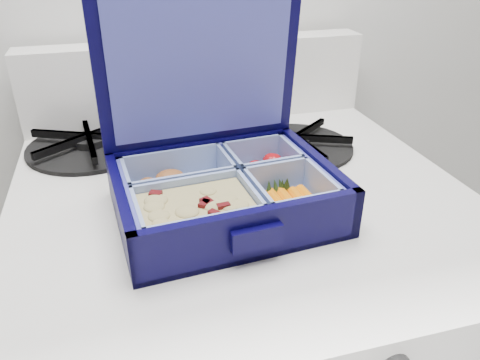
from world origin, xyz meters
name	(u,v)px	position (x,y,z in m)	size (l,w,h in m)	color
bento_box	(225,193)	(0.43, 1.65, 0.83)	(0.23, 0.18, 0.05)	black
burner_grate	(295,140)	(0.57, 1.80, 0.81)	(0.16, 0.16, 0.02)	black
burner_grate_rear	(90,142)	(0.29, 1.87, 0.81)	(0.17, 0.17, 0.02)	black
fork	(205,154)	(0.44, 1.80, 0.81)	(0.03, 0.19, 0.01)	#AAAABD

